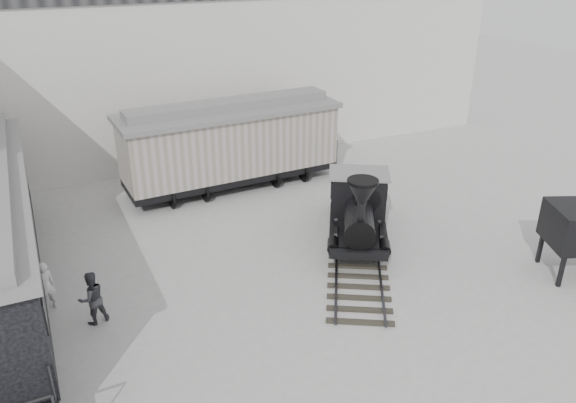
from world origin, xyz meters
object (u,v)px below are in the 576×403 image
boxcar (231,142)px  visitor_b (92,298)px  visitor_a (45,286)px  locomotive (358,211)px

boxcar → visitor_b: 11.03m
boxcar → visitor_b: (-7.28, -8.19, -1.30)m
visitor_a → boxcar: bearing=-158.4°
visitor_b → visitor_a: bearing=-61.7°
visitor_a → visitor_b: (1.22, -1.30, 0.02)m
visitor_a → visitor_b: bearing=115.9°
locomotive → visitor_b: locomotive is taller
boxcar → visitor_b: bearing=-134.6°
locomotive → visitor_a: size_ratio=5.60×
visitor_a → visitor_b: visitor_b is taller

